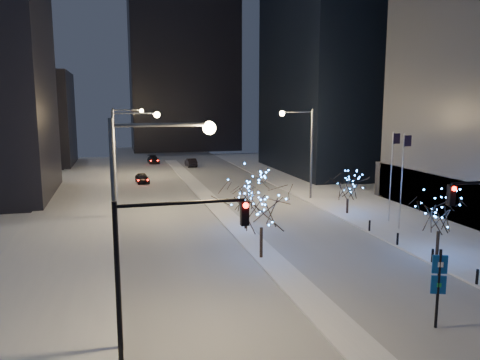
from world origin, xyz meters
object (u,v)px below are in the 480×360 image
object	(u,v)px
car_mid	(191,162)
holiday_tree_median_far	(246,195)
holiday_tree_median_near	(262,202)
holiday_tree_plaza_far	(348,185)
traffic_signal_west	(159,256)
car_near	(142,178)
street_lamp_w_near	(141,202)
holiday_tree_plaza_near	(440,213)
street_lamp_w_far	(121,132)
street_lamp_east	(304,142)
wayfinding_sign	(439,280)
street_lamp_w_mid	(126,148)
car_far	(153,160)

from	to	relation	value
car_mid	holiday_tree_median_far	size ratio (longest dim) A/B	0.93
holiday_tree_median_far	holiday_tree_median_near	bearing A→B (deg)	-97.58
holiday_tree_plaza_far	car_mid	bearing A→B (deg)	103.17
traffic_signal_west	car_near	xyz separation A→B (m)	(1.89, 46.02, -4.09)
car_mid	holiday_tree_median_near	xyz separation A→B (m)	(-2.95, -48.99, 3.35)
street_lamp_w_near	holiday_tree_plaza_near	xyz separation A→B (m)	(20.43, 7.21, -3.37)
street_lamp_w_far	holiday_tree_plaza_near	size ratio (longest dim) A/B	2.21
holiday_tree_median_near	holiday_tree_median_far	bearing A→B (deg)	82.42
street_lamp_w_near	holiday_tree_plaza_near	world-z (taller)	street_lamp_w_near
holiday_tree_plaza_far	street_lamp_w_far	bearing A→B (deg)	124.51
holiday_tree_plaza_near	holiday_tree_median_far	bearing A→B (deg)	137.07
car_mid	street_lamp_w_near	bearing A→B (deg)	77.15
street_lamp_w_far	car_mid	distance (m)	15.57
car_mid	holiday_tree_plaza_near	world-z (taller)	holiday_tree_plaza_near
car_near	holiday_tree_median_far	size ratio (longest dim) A/B	0.86
street_lamp_east	holiday_tree_median_near	size ratio (longest dim) A/B	1.65
street_lamp_w_near	holiday_tree_median_far	world-z (taller)	street_lamp_w_near
street_lamp_w_far	traffic_signal_west	world-z (taller)	street_lamp_w_far
car_near	holiday_tree_median_near	distance (m)	34.79
street_lamp_w_far	traffic_signal_west	distance (m)	52.04
street_lamp_w_far	street_lamp_w_near	bearing A→B (deg)	-90.00
holiday_tree_median_far	wayfinding_sign	world-z (taller)	holiday_tree_median_far
street_lamp_east	traffic_signal_west	xyz separation A→B (m)	(-18.52, -30.00, -1.69)
street_lamp_w_near	traffic_signal_west	bearing A→B (deg)	-76.04
street_lamp_w_near	holiday_tree_plaza_far	bearing A→B (deg)	44.84
holiday_tree_plaza_near	street_lamp_w_mid	bearing A→B (deg)	138.95
car_near	wayfinding_sign	size ratio (longest dim) A/B	1.01
street_lamp_w_mid	holiday_tree_median_far	distance (m)	12.58
holiday_tree_plaza_far	street_lamp_w_near	bearing A→B (deg)	-135.16
street_lamp_east	car_near	size ratio (longest dim) A/B	2.55
car_mid	car_far	bearing A→B (deg)	-49.03
wayfinding_sign	holiday_tree_median_near	bearing A→B (deg)	135.00
car_far	holiday_tree_plaza_near	distance (m)	59.88
street_lamp_w_mid	holiday_tree_median_far	xyz separation A→B (m)	(9.44, -7.56, -3.47)
car_far	street_lamp_w_far	bearing A→B (deg)	-112.44
street_lamp_w_mid	holiday_tree_plaza_near	size ratio (longest dim) A/B	2.21
street_lamp_w_far	street_lamp_east	world-z (taller)	same
street_lamp_east	car_far	xyz separation A→B (m)	(-13.45, 37.17, -5.79)
traffic_signal_west	holiday_tree_plaza_far	distance (m)	29.96
street_lamp_w_mid	wayfinding_sign	xyz separation A→B (m)	(13.46, -26.77, -4.11)
holiday_tree_median_near	holiday_tree_plaza_far	distance (m)	15.89
street_lamp_w_far	street_lamp_east	bearing A→B (deg)	-49.15
street_lamp_w_near	car_mid	bearing A→B (deg)	79.06
street_lamp_w_mid	holiday_tree_median_near	xyz separation A→B (m)	(8.44, -15.08, -2.45)
street_lamp_w_far	holiday_tree_median_near	bearing A→B (deg)	-78.11
car_mid	holiday_tree_median_near	world-z (taller)	holiday_tree_median_near
car_mid	holiday_tree_median_far	bearing A→B (deg)	85.40
holiday_tree_plaza_near	traffic_signal_west	bearing A→B (deg)	-155.20
car_near	holiday_tree_plaza_far	bearing A→B (deg)	-58.32
wayfinding_sign	street_lamp_w_near	bearing A→B (deg)	-165.74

